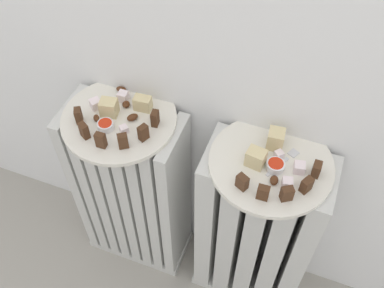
{
  "coord_description": "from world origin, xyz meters",
  "views": [
    {
      "loc": [
        0.25,
        -0.38,
        1.54
      ],
      "look_at": [
        0.0,
        0.28,
        0.66
      ],
      "focal_mm": 42.12,
      "sensor_mm": 36.0,
      "label": 1
    }
  ],
  "objects": [
    {
      "name": "radiator_left",
      "position": [
        -0.2,
        0.28,
        0.33
      ],
      "size": [
        0.34,
        0.17,
        0.67
      ],
      "color": "silver",
      "rests_on": "ground_plane"
    },
    {
      "name": "radiator_right",
      "position": [
        0.2,
        0.28,
        0.33
      ],
      "size": [
        0.34,
        0.17,
        0.67
      ],
      "color": "silver",
      "rests_on": "ground_plane"
    },
    {
      "name": "plate_left",
      "position": [
        -0.2,
        0.28,
        0.68
      ],
      "size": [
        0.3,
        0.3,
        0.01
      ],
      "primitive_type": "cylinder",
      "color": "silver",
      "rests_on": "radiator_left"
    },
    {
      "name": "plate_right",
      "position": [
        0.2,
        0.28,
        0.68
      ],
      "size": [
        0.3,
        0.3,
        0.01
      ],
      "primitive_type": "cylinder",
      "color": "silver",
      "rests_on": "radiator_right"
    },
    {
      "name": "dark_cake_slice_left_0",
      "position": [
        -0.29,
        0.23,
        0.7
      ],
      "size": [
        0.03,
        0.03,
        0.04
      ],
      "primitive_type": "cube",
      "rotation": [
        0.0,
        0.0,
        -1.07
      ],
      "color": "#472B19",
      "rests_on": "plate_left"
    },
    {
      "name": "dark_cake_slice_left_1",
      "position": [
        -0.25,
        0.2,
        0.7
      ],
      "size": [
        0.03,
        0.03,
        0.04
      ],
      "primitive_type": "cube",
      "rotation": [
        0.0,
        0.0,
        -0.52
      ],
      "color": "#472B19",
      "rests_on": "plate_left"
    },
    {
      "name": "dark_cake_slice_left_2",
      "position": [
        -0.2,
        0.18,
        0.7
      ],
      "size": [
        0.02,
        0.02,
        0.04
      ],
      "primitive_type": "cube",
      "rotation": [
        0.0,
        0.0,
        0.04
      ],
      "color": "#472B19",
      "rests_on": "plate_left"
    },
    {
      "name": "dark_cake_slice_left_3",
      "position": [
        -0.15,
        0.2,
        0.7
      ],
      "size": [
        0.03,
        0.03,
        0.04
      ],
      "primitive_type": "cube",
      "rotation": [
        0.0,
        0.0,
        0.59
      ],
      "color": "#472B19",
      "rests_on": "plate_left"
    },
    {
      "name": "dark_cake_slice_left_4",
      "position": [
        -0.11,
        0.24,
        0.7
      ],
      "size": [
        0.02,
        0.03,
        0.04
      ],
      "primitive_type": "cube",
      "rotation": [
        0.0,
        0.0,
        1.15
      ],
      "color": "#472B19",
      "rests_on": "plate_left"
    },
    {
      "name": "dark_cake_slice_left_5",
      "position": [
        -0.1,
        0.29,
        0.7
      ],
      "size": [
        0.02,
        0.03,
        0.04
      ],
      "primitive_type": "cube",
      "rotation": [
        0.0,
        0.0,
        1.7
      ],
      "color": "#472B19",
      "rests_on": "plate_left"
    },
    {
      "name": "marble_cake_slice_left_0",
      "position": [
        -0.23,
        0.28,
        0.71
      ],
      "size": [
        0.05,
        0.04,
        0.04
      ],
      "primitive_type": "cube",
      "rotation": [
        0.0,
        0.0,
        0.18
      ],
      "color": "beige",
      "rests_on": "plate_left"
    },
    {
      "name": "marble_cake_slice_left_1",
      "position": [
        -0.15,
        0.33,
        0.7
      ],
      "size": [
        0.05,
        0.03,
        0.04
      ],
      "primitive_type": "cube",
      "rotation": [
        0.0,
        0.0,
        0.08
      ],
      "color": "beige",
      "rests_on": "plate_left"
    },
    {
      "name": "turkish_delight_left_0",
      "position": [
        -0.17,
        0.24,
        0.69
      ],
      "size": [
        0.03,
        0.03,
        0.02
      ],
      "primitive_type": "cube",
      "rotation": [
        0.0,
        0.0,
        0.87
      ],
      "color": "white",
      "rests_on": "plate_left"
    },
    {
      "name": "turkish_delight_left_1",
      "position": [
        -0.27,
        0.29,
        0.7
      ],
      "size": [
        0.04,
        0.04,
        0.03
      ],
      "primitive_type": "cube",
      "rotation": [
        0.0,
        0.0,
        0.91
      ],
      "color": "white",
      "rests_on": "plate_left"
    },
    {
      "name": "turkish_delight_left_2",
      "position": [
        -0.22,
        0.34,
        0.7
      ],
      "size": [
        0.03,
        0.03,
        0.02
      ],
      "primitive_type": "cube",
      "rotation": [
        0.0,
        0.0,
        0.02
      ],
      "color": "white",
      "rests_on": "plate_left"
    },
    {
      "name": "medjool_date_left_0",
      "position": [
        -0.25,
        0.25,
        0.69
      ],
      "size": [
        0.03,
        0.03,
        0.01
      ],
      "primitive_type": "ellipsoid",
      "rotation": [
        0.0,
        0.0,
        2.24
      ],
      "color": "#4C2814",
      "rests_on": "plate_left"
    },
    {
      "name": "medjool_date_left_1",
      "position": [
        -0.2,
        0.32,
        0.69
      ],
      "size": [
        0.02,
        0.03,
        0.01
      ],
      "primitive_type": "ellipsoid",
      "rotation": [
        0.0,
        0.0,
        1.83
      ],
      "color": "#4C2814",
      "rests_on": "plate_left"
    },
    {
      "name": "medjool_date_left_2",
      "position": [
        -0.24,
        0.37,
        0.69
      ],
      "size": [
        0.03,
        0.02,
        0.02
      ],
      "primitive_type": "ellipsoid",
      "rotation": [
        0.0,
        0.0,
        0.17
      ],
      "color": "#4C2814",
      "rests_on": "plate_left"
    },
    {
      "name": "medjool_date_left_3",
      "position": [
        -0.16,
        0.29,
        0.69
      ],
      "size": [
        0.03,
        0.04,
        0.02
      ],
      "primitive_type": "ellipsoid",
      "rotation": [
        0.0,
        0.0,
        0.9
      ],
      "color": "#4C2814",
      "rests_on": "plate_left"
    },
    {
      "name": "jam_bowl_left",
      "position": [
        -0.21,
        0.24,
        0.69
      ],
      "size": [
        0.04,
        0.04,
        0.02
      ],
      "color": "white",
      "rests_on": "plate_left"
    },
    {
      "name": "dark_cake_slice_right_0",
      "position": [
        0.15,
        0.19,
        0.7
      ],
      "size": [
        0.03,
        0.03,
        0.04
      ],
      "primitive_type": "cube",
      "rotation": [
        0.0,
        0.0,
        -0.46
      ],
      "color": "#472B19",
      "rests_on": "plate_right"
    },
    {
      "name": "dark_cake_slice_right_1",
      "position": [
        0.21,
        0.18,
        0.7
      ],
      "size": [
        0.03,
        0.02,
        0.04
      ],
      "primitive_type": "cube",
      "rotation": [
        0.0,
        0.0,
        0.05
      ],
      "color": "#472B19",
      "rests_on": "plate_right"
    },
    {
      "name": "dark_cake_slice_right_2",
      "position": [
        0.25,
        0.19,
        0.7
      ],
      "size": [
        0.03,
        0.03,
        0.04
      ],
      "primitive_type": "cube",
      "rotation": [
        0.0,
        0.0,
        0.56
      ],
      "color": "#472B19",
      "rests_on": "plate_right"
    },
    {
      "name": "dark_cake_slice_right_3",
      "position": [
        0.29,
        0.23,
        0.7
      ],
      "size": [
        0.03,
        0.03,
        0.04
      ],
      "primitive_type": "cube",
      "rotation": [
        0.0,
        0.0,
        1.07
      ],
      "color": "#472B19",
      "rests_on": "plate_right"
    },
    {
      "name": "dark_cake_slice_right_4",
      "position": [
        0.3,
        0.28,
        0.7
      ],
      "size": [
        0.02,
        0.03,
        0.04
      ],
      "primitive_type": "cube",
      "rotation": [
        0.0,
        0.0,
        1.58
      ],
      "color": "#472B19",
      "rests_on": "plate_right"
    },
    {
      "name": "marble_cake_slice_right_0",
      "position": [
        0.16,
        0.26,
        0.71
      ],
      "size": [
        0.05,
        0.04,
        0.05
      ],
      "primitive_type": "cube",
      "rotation": [
        0.0,
        0.0,
        -0.14
      ],
      "color": "beige",
      "rests_on": "plate_right"
    },
    {
      "name": "marble_cake_slice_right_1",
      "position": [
        0.19,
        0.33,
        0.71
      ],
      "size": [
        0.04,
        0.04,
        0.05
      ],
      "primitive_type": "cube",
      "rotation": [
        0.0,
        0.0,
        0.11
      ],
      "color": "beige",
      "rests_on": "plate_right"
    },
    {
      "name": "turkish_delight_right_0",
      "position": [
        0.21,
        0.3,
        0.69
      ],
      "size": [
        0.03,
        0.03,
        0.02
      ],
      "primitive_type": "cube",
      "rotation": [
        0.0,
        0.0,
        0.81
      ],
      "color": "white",
      "rests_on": "plate_right"
    },
    {
      "name": "turkish_delight_right_1",
      "position": [
        0.27,
        0.28,
        0.7
      ],
      "size": [
        0.03,
        0.03,
        0.03
      ],
      "primitive_type": "cube",
      "rotation": [
        0.0,
        0.0,
        0.2
      ],
      "color": "white",
      "rests_on": "plate_right"
    },
    {
      "name": "turkish_delight_right_2",
      "position": [
        0.25,
        0.23,
        0.69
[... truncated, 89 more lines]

